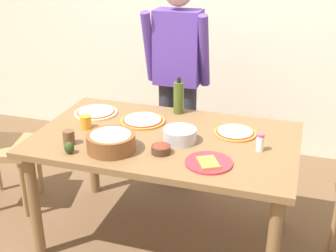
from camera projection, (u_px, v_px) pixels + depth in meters
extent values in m
plane|color=brown|center=(166.00, 238.00, 3.06)|extent=(8.00, 8.00, 0.00)
cube|color=silver|center=(221.00, 7.00, 3.94)|extent=(5.60, 0.10, 2.60)
cube|color=brown|center=(166.00, 140.00, 2.77)|extent=(1.60, 0.96, 0.04)
cylinder|color=brown|center=(35.00, 207.00, 2.77)|extent=(0.07, 0.07, 0.72)
cylinder|color=brown|center=(93.00, 151.00, 3.47)|extent=(0.07, 0.07, 0.72)
cylinder|color=brown|center=(284.00, 179.00, 3.07)|extent=(0.07, 0.07, 0.72)
cylinder|color=#2D2D38|center=(166.00, 132.00, 3.62)|extent=(0.12, 0.12, 0.85)
cylinder|color=#2D2D38|center=(188.00, 135.00, 3.57)|extent=(0.12, 0.12, 0.85)
cube|color=#56389E|center=(178.00, 48.00, 3.32)|extent=(0.34, 0.20, 0.55)
cylinder|color=#56389E|center=(149.00, 47.00, 3.33)|extent=(0.07, 0.21, 0.55)
cylinder|color=#56389E|center=(204.00, 51.00, 3.21)|extent=(0.07, 0.21, 0.55)
cube|color=#A37A4C|center=(5.00, 147.00, 3.27)|extent=(0.48, 0.48, 0.05)
cylinder|color=#A37A4C|center=(23.00, 190.00, 3.20)|extent=(0.04, 0.04, 0.45)
cylinder|color=#A37A4C|center=(39.00, 167.00, 3.52)|extent=(0.04, 0.04, 0.45)
cylinder|color=#A37A4C|center=(335.00, 221.00, 2.86)|extent=(0.04, 0.04, 0.45)
cylinder|color=beige|center=(96.00, 113.00, 3.10)|extent=(0.30, 0.30, 0.01)
cylinder|color=#B22D1E|center=(96.00, 112.00, 3.10)|extent=(0.26, 0.26, 0.00)
cylinder|color=beige|center=(96.00, 111.00, 3.10)|extent=(0.24, 0.24, 0.00)
cylinder|color=#C67A33|center=(143.00, 121.00, 2.97)|extent=(0.30, 0.30, 0.01)
cylinder|color=#B22D1E|center=(143.00, 120.00, 2.97)|extent=(0.26, 0.26, 0.00)
cylinder|color=beige|center=(143.00, 119.00, 2.97)|extent=(0.24, 0.24, 0.00)
cylinder|color=#C67A33|center=(235.00, 133.00, 2.79)|extent=(0.27, 0.27, 0.01)
cylinder|color=#B22D1E|center=(235.00, 132.00, 2.79)|extent=(0.23, 0.23, 0.00)
cylinder|color=beige|center=(235.00, 131.00, 2.79)|extent=(0.22, 0.22, 0.00)
cylinder|color=red|center=(209.00, 163.00, 2.44)|extent=(0.26, 0.26, 0.01)
cube|color=#CC8438|center=(208.00, 162.00, 2.42)|extent=(0.16, 0.17, 0.01)
cylinder|color=brown|center=(111.00, 142.00, 2.57)|extent=(0.28, 0.28, 0.10)
ellipsoid|color=beige|center=(111.00, 136.00, 2.56)|extent=(0.25, 0.25, 0.05)
cylinder|color=#B7B7BC|center=(180.00, 135.00, 2.68)|extent=(0.20, 0.20, 0.08)
cylinder|color=#4C2D1E|center=(161.00, 149.00, 2.55)|extent=(0.11, 0.11, 0.04)
ellipsoid|color=#9E3323|center=(161.00, 148.00, 2.54)|extent=(0.10, 0.10, 0.05)
cylinder|color=#47561E|center=(179.00, 98.00, 3.07)|extent=(0.07, 0.07, 0.22)
cylinder|color=black|center=(179.00, 80.00, 3.02)|extent=(0.03, 0.03, 0.04)
cylinder|color=orange|center=(86.00, 122.00, 2.86)|extent=(0.07, 0.07, 0.08)
cylinder|color=brown|center=(69.00, 137.00, 2.65)|extent=(0.07, 0.07, 0.08)
cylinder|color=white|center=(260.00, 144.00, 2.57)|extent=(0.04, 0.04, 0.09)
cylinder|color=#D84C66|center=(261.00, 135.00, 2.54)|extent=(0.04, 0.04, 0.02)
ellipsoid|color=#2D4219|center=(69.00, 148.00, 2.54)|extent=(0.06, 0.06, 0.07)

